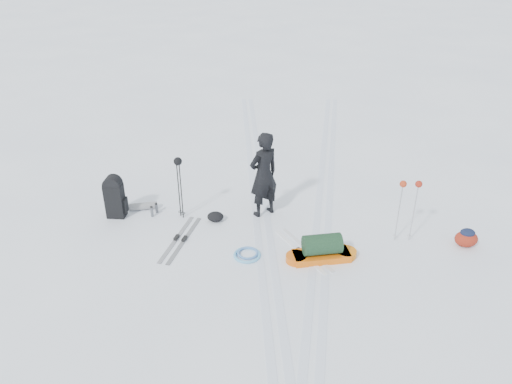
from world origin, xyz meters
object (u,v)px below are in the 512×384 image
pulk_sled (322,250)px  ski_poles_black (178,169)px  expedition_rucksack (118,197)px  skier (264,175)px

pulk_sled → ski_poles_black: ski_poles_black is taller
expedition_rucksack → ski_poles_black: bearing=2.1°
skier → pulk_sled: skier is taller
expedition_rucksack → skier: bearing=5.9°
pulk_sled → expedition_rucksack: size_ratio=1.39×
skier → expedition_rucksack: 3.12m
skier → pulk_sled: bearing=87.9°
skier → ski_poles_black: 1.76m
ski_poles_black → pulk_sled: bearing=-38.0°
pulk_sled → expedition_rucksack: 4.44m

